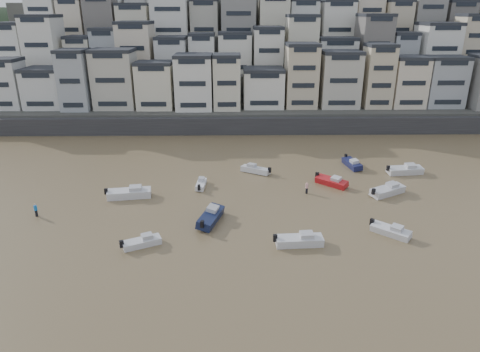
{
  "coord_description": "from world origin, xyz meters",
  "views": [
    {
      "loc": [
        4.78,
        -22.03,
        24.29
      ],
      "look_at": [
        5.59,
        30.0,
        4.0
      ],
      "focal_mm": 32.0,
      "sensor_mm": 36.0,
      "label": 1
    }
  ],
  "objects_px": {
    "boat_b": "(391,230)",
    "boat_e": "(332,181)",
    "boat_g": "(405,169)",
    "boat_h": "(256,168)",
    "person_blue": "(36,210)",
    "person_pink": "(307,188)",
    "boat_k": "(129,192)",
    "boat_f": "(201,183)",
    "boat_a": "(299,239)",
    "boat_i": "(352,163)",
    "boat_d": "(388,189)",
    "boat_c": "(211,216)",
    "boat_j": "(142,241)"
  },
  "relations": [
    {
      "from": "boat_f",
      "to": "boat_j",
      "type": "distance_m",
      "value": 17.61
    },
    {
      "from": "boat_c",
      "to": "boat_g",
      "type": "relative_size",
      "value": 1.01
    },
    {
      "from": "boat_i",
      "to": "boat_e",
      "type": "bearing_deg",
      "value": -42.55
    },
    {
      "from": "boat_g",
      "to": "person_pink",
      "type": "relative_size",
      "value": 3.49
    },
    {
      "from": "boat_j",
      "to": "person_blue",
      "type": "distance_m",
      "value": 16.53
    },
    {
      "from": "boat_a",
      "to": "person_blue",
      "type": "distance_m",
      "value": 32.95
    },
    {
      "from": "person_blue",
      "to": "boat_h",
      "type": "bearing_deg",
      "value": 27.88
    },
    {
      "from": "boat_c",
      "to": "boat_f",
      "type": "relative_size",
      "value": 1.46
    },
    {
      "from": "boat_h",
      "to": "person_blue",
      "type": "bearing_deg",
      "value": 57.24
    },
    {
      "from": "boat_a",
      "to": "boat_h",
      "type": "xyz_separation_m",
      "value": [
        -3.71,
        22.57,
        -0.07
      ]
    },
    {
      "from": "boat_c",
      "to": "boat_i",
      "type": "xyz_separation_m",
      "value": [
        22.41,
        19.3,
        -0.1
      ]
    },
    {
      "from": "boat_b",
      "to": "boat_h",
      "type": "relative_size",
      "value": 0.95
    },
    {
      "from": "boat_b",
      "to": "boat_e",
      "type": "height_order",
      "value": "boat_e"
    },
    {
      "from": "boat_c",
      "to": "boat_j",
      "type": "distance_m",
      "value": 9.21
    },
    {
      "from": "boat_a",
      "to": "boat_i",
      "type": "bearing_deg",
      "value": 60.17
    },
    {
      "from": "boat_c",
      "to": "boat_g",
      "type": "bearing_deg",
      "value": -45.35
    },
    {
      "from": "boat_d",
      "to": "boat_i",
      "type": "xyz_separation_m",
      "value": [
        -2.06,
        11.34,
        -0.08
      ]
    },
    {
      "from": "person_blue",
      "to": "boat_d",
      "type": "bearing_deg",
      "value": 7.43
    },
    {
      "from": "boat_e",
      "to": "person_pink",
      "type": "xyz_separation_m",
      "value": [
        -4.15,
        -2.9,
        0.15
      ]
    },
    {
      "from": "boat_c",
      "to": "boat_d",
      "type": "bearing_deg",
      "value": -55.42
    },
    {
      "from": "boat_f",
      "to": "boat_i",
      "type": "height_order",
      "value": "boat_i"
    },
    {
      "from": "boat_c",
      "to": "boat_f",
      "type": "distance_m",
      "value": 11.33
    },
    {
      "from": "boat_a",
      "to": "boat_d",
      "type": "xyz_separation_m",
      "value": [
        14.41,
        13.63,
        0.04
      ]
    },
    {
      "from": "boat_g",
      "to": "person_blue",
      "type": "bearing_deg",
      "value": -171.36
    },
    {
      "from": "boat_i",
      "to": "person_blue",
      "type": "xyz_separation_m",
      "value": [
        -44.42,
        -17.4,
        0.13
      ]
    },
    {
      "from": "boat_e",
      "to": "boat_f",
      "type": "relative_size",
      "value": 1.26
    },
    {
      "from": "boat_b",
      "to": "boat_e",
      "type": "distance_m",
      "value": 15.47
    },
    {
      "from": "boat_a",
      "to": "boat_k",
      "type": "relative_size",
      "value": 0.88
    },
    {
      "from": "boat_a",
      "to": "boat_c",
      "type": "relative_size",
      "value": 0.93
    },
    {
      "from": "person_pink",
      "to": "boat_c",
      "type": "bearing_deg",
      "value": -147.07
    },
    {
      "from": "boat_a",
      "to": "person_blue",
      "type": "relative_size",
      "value": 3.28
    },
    {
      "from": "boat_g",
      "to": "person_blue",
      "type": "height_order",
      "value": "person_blue"
    },
    {
      "from": "boat_a",
      "to": "person_blue",
      "type": "height_order",
      "value": "person_blue"
    },
    {
      "from": "boat_c",
      "to": "boat_i",
      "type": "height_order",
      "value": "boat_c"
    },
    {
      "from": "boat_b",
      "to": "boat_f",
      "type": "xyz_separation_m",
      "value": [
        -22.86,
        14.79,
        -0.1
      ]
    },
    {
      "from": "boat_b",
      "to": "boat_e",
      "type": "bearing_deg",
      "value": 145.12
    },
    {
      "from": "boat_g",
      "to": "boat_i",
      "type": "xyz_separation_m",
      "value": [
        -7.54,
        3.32,
        -0.09
      ]
    },
    {
      "from": "boat_f",
      "to": "boat_j",
      "type": "relative_size",
      "value": 0.92
    },
    {
      "from": "boat_h",
      "to": "boat_j",
      "type": "relative_size",
      "value": 1.13
    },
    {
      "from": "boat_b",
      "to": "boat_g",
      "type": "relative_size",
      "value": 0.81
    },
    {
      "from": "boat_c",
      "to": "boat_g",
      "type": "height_order",
      "value": "boat_c"
    },
    {
      "from": "boat_c",
      "to": "boat_f",
      "type": "bearing_deg",
      "value": 26.5
    },
    {
      "from": "person_blue",
      "to": "boat_g",
      "type": "bearing_deg",
      "value": 15.17
    },
    {
      "from": "boat_c",
      "to": "boat_k",
      "type": "relative_size",
      "value": 0.95
    },
    {
      "from": "boat_a",
      "to": "boat_g",
      "type": "height_order",
      "value": "boat_g"
    },
    {
      "from": "boat_h",
      "to": "person_pink",
      "type": "bearing_deg",
      "value": 158.57
    },
    {
      "from": "boat_d",
      "to": "boat_f",
      "type": "height_order",
      "value": "boat_d"
    },
    {
      "from": "boat_a",
      "to": "boat_f",
      "type": "height_order",
      "value": "boat_a"
    },
    {
      "from": "boat_k",
      "to": "person_pink",
      "type": "xyz_separation_m",
      "value": [
        24.77,
        1.03,
        -0.01
      ]
    },
    {
      "from": "boat_f",
      "to": "boat_e",
      "type": "bearing_deg",
      "value": -85.21
    }
  ]
}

